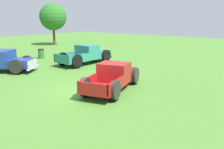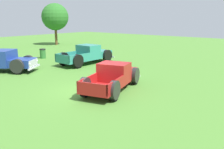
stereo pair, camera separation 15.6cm
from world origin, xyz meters
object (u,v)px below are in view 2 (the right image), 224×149
Objects in this scene: pickup_truck_behind_left at (89,54)px; pickup_truck_foreground at (114,76)px; trash_can at (43,53)px; oak_tree_center at (55,17)px; pickup_truck_behind_right at (5,61)px.

pickup_truck_foreground is at bearing -125.42° from pickup_truck_behind_left.
oak_tree_center reaches higher than trash_can.
trash_can is (5.31, 2.79, -0.29)m from pickup_truck_behind_right.
pickup_truck_behind_right is 18.16m from oak_tree_center.
pickup_truck_foreground is 0.96× the size of pickup_truck_behind_left.
pickup_truck_behind_right is at bearing 100.23° from pickup_truck_foreground.
pickup_truck_behind_left is 6.86m from pickup_truck_behind_right.
oak_tree_center is (7.43, 13.99, 3.24)m from pickup_truck_behind_left.
oak_tree_center is at bearing 45.42° from trash_can.
pickup_truck_foreground reaches higher than trash_can.
pickup_truck_behind_left is 16.17m from oak_tree_center.
pickup_truck_behind_left reaches higher than pickup_truck_behind_right.
trash_can is 0.16× the size of oak_tree_center.
pickup_truck_foreground is at bearing -120.49° from oak_tree_center.
pickup_truck_foreground is 24.10m from oak_tree_center.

